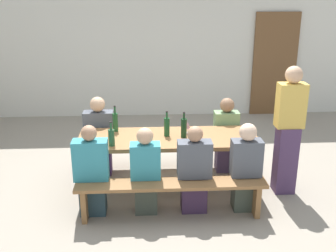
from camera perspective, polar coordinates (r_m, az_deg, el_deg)
The scene contains 19 objects.
ground_plane at distance 5.63m, azimuth 0.00°, elevation -8.67°, with size 24.00×24.00×0.00m, color gray.
back_wall at distance 8.45m, azimuth -1.31°, elevation 12.19°, with size 14.00×0.20×3.20m, color silver.
wooden_door at distance 8.81m, azimuth 14.55°, elevation 8.25°, with size 0.90×0.06×2.10m, color brown.
tasting_table at distance 5.35m, azimuth 0.00°, elevation -2.26°, with size 2.32×0.80×0.75m.
bench_near at distance 4.85m, azimuth 0.46°, elevation -8.77°, with size 2.22×0.30×0.45m.
bench_far at distance 6.12m, azimuth -0.36°, elevation -2.61°, with size 2.22×0.30×0.45m.
wine_bottle_0 at distance 5.06m, azimuth -7.84°, elevation -1.52°, with size 0.08×0.08×0.31m.
wine_bottle_1 at distance 5.32m, azimuth -0.17°, elevation -0.07°, with size 0.07×0.07×0.33m.
wine_bottle_2 at distance 5.27m, azimuth 2.21°, elevation -0.21°, with size 0.08×0.08×0.34m.
wine_bottle_3 at distance 5.53m, azimuth -7.31°, elevation 0.59°, with size 0.07×0.07×0.36m.
wine_glass_0 at distance 5.43m, azimuth 2.77°, elevation 0.08°, with size 0.06×0.06×0.16m.
wine_glass_1 at distance 5.17m, azimuth 3.94°, elevation -0.88°, with size 0.07×0.07×0.15m.
seated_guest_near_0 at distance 4.94m, azimuth -10.55°, elevation -6.45°, with size 0.40×0.24×1.12m.
seated_guest_near_1 at distance 4.91m, azimuth -3.13°, elevation -6.49°, with size 0.35×0.24×1.07m.
seated_guest_near_2 at distance 4.94m, azimuth 3.65°, elevation -6.37°, with size 0.40×0.24×1.08m.
seated_guest_near_3 at distance 5.04m, azimuth 10.70°, elevation -5.87°, with size 0.36×0.24×1.10m.
seated_guest_far_0 at distance 5.94m, azimuth -9.49°, elevation -1.65°, with size 0.42×0.24×1.15m.
seated_guest_far_1 at distance 6.02m, azimuth 7.99°, elevation -1.45°, with size 0.35×0.24×1.11m.
standing_host at distance 5.47m, azimuth 16.31°, elevation -0.84°, with size 0.35×0.24×1.69m.
Camera 1 is at (-0.28, -4.97, 2.64)m, focal length 43.97 mm.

